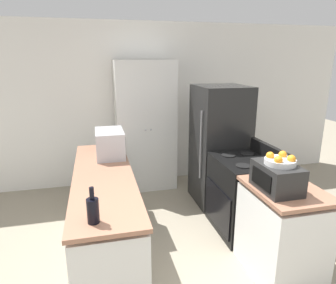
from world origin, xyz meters
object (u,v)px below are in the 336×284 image
fruit_bowl (280,160)px  microwave (110,143)px  stove (243,195)px  refrigerator (219,146)px  wine_bottle (93,210)px  pantry_cabinet (145,126)px  toaster_oven (277,177)px

fruit_bowl → microwave: bearing=135.7°
stove → fruit_bowl: 1.11m
fruit_bowl → refrigerator: bearing=84.9°
fruit_bowl → wine_bottle: bearing=-173.9°
wine_bottle → microwave: bearing=82.3°
pantry_cabinet → stove: 1.90m
refrigerator → toaster_oven: (-0.16, -1.63, 0.18)m
stove → toaster_oven: 1.01m
pantry_cabinet → stove: pantry_cabinet is taller
refrigerator → toaster_oven: bearing=-95.5°
pantry_cabinet → refrigerator: size_ratio=1.20×
fruit_bowl → pantry_cabinet: bearing=108.1°
toaster_oven → pantry_cabinet: bearing=107.8°
refrigerator → stove: bearing=-91.1°
microwave → fruit_bowl: fruit_bowl is taller
pantry_cabinet → fruit_bowl: pantry_cabinet is taller
microwave → fruit_bowl: size_ratio=1.90×
stove → wine_bottle: 2.07m
microwave → fruit_bowl: (1.39, -1.36, 0.12)m
pantry_cabinet → refrigerator: bearing=-39.6°
refrigerator → fruit_bowl: size_ratio=6.28×
fruit_bowl → stove: bearing=81.1°
pantry_cabinet → refrigerator: (0.93, -0.77, -0.17)m
microwave → toaster_oven: 1.93m
pantry_cabinet → refrigerator: 1.22m
stove → wine_bottle: bearing=-149.9°
pantry_cabinet → toaster_oven: size_ratio=4.67×
pantry_cabinet → fruit_bowl: bearing=-71.9°
stove → toaster_oven: size_ratio=2.45×
pantry_cabinet → stove: (0.91, -1.58, -0.55)m
refrigerator → toaster_oven: 1.65m
wine_bottle → fruit_bowl: (1.59, 0.17, 0.18)m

